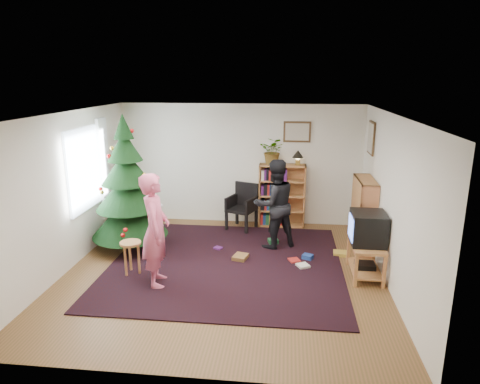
# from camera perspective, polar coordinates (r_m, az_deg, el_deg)

# --- Properties ---
(floor) EXTENTS (5.00, 5.00, 0.00)m
(floor) POSITION_cam_1_polar(r_m,az_deg,el_deg) (6.97, -2.20, -10.60)
(floor) COLOR brown
(floor) RESTS_ON ground
(ceiling) EXTENTS (5.00, 5.00, 0.00)m
(ceiling) POSITION_cam_1_polar(r_m,az_deg,el_deg) (6.30, -2.44, 10.33)
(ceiling) COLOR white
(ceiling) RESTS_ON wall_back
(wall_back) EXTENTS (5.00, 0.02, 2.50)m
(wall_back) POSITION_cam_1_polar(r_m,az_deg,el_deg) (8.94, 0.06, 3.69)
(wall_back) COLOR silver
(wall_back) RESTS_ON floor
(wall_front) EXTENTS (5.00, 0.02, 2.50)m
(wall_front) POSITION_cam_1_polar(r_m,az_deg,el_deg) (4.22, -7.40, -9.94)
(wall_front) COLOR silver
(wall_front) RESTS_ON floor
(wall_left) EXTENTS (0.02, 5.00, 2.50)m
(wall_left) POSITION_cam_1_polar(r_m,az_deg,el_deg) (7.32, -22.06, -0.04)
(wall_left) COLOR silver
(wall_left) RESTS_ON floor
(wall_right) EXTENTS (0.02, 5.00, 2.50)m
(wall_right) POSITION_cam_1_polar(r_m,az_deg,el_deg) (6.64, 19.55, -1.28)
(wall_right) COLOR silver
(wall_right) RESTS_ON floor
(rug) EXTENTS (3.80, 3.60, 0.02)m
(rug) POSITION_cam_1_polar(r_m,az_deg,el_deg) (7.24, -1.85, -9.51)
(rug) COLOR black
(rug) RESTS_ON floor
(window_pane) EXTENTS (0.04, 1.20, 1.40)m
(window_pane) POSITION_cam_1_polar(r_m,az_deg,el_deg) (7.77, -20.00, 2.89)
(window_pane) COLOR silver
(window_pane) RESTS_ON wall_left
(curtain) EXTENTS (0.06, 0.35, 1.60)m
(curtain) POSITION_cam_1_polar(r_m,az_deg,el_deg) (8.37, -17.69, 3.92)
(curtain) COLOR white
(curtain) RESTS_ON wall_left
(picture_back) EXTENTS (0.55, 0.03, 0.42)m
(picture_back) POSITION_cam_1_polar(r_m,az_deg,el_deg) (8.75, 7.62, 7.96)
(picture_back) COLOR #4C3319
(picture_back) RESTS_ON wall_back
(picture_right) EXTENTS (0.03, 0.50, 0.60)m
(picture_right) POSITION_cam_1_polar(r_m,az_deg,el_deg) (8.17, 17.11, 6.92)
(picture_right) COLOR #4C3319
(picture_right) RESTS_ON wall_right
(christmas_tree) EXTENTS (1.34, 1.34, 2.43)m
(christmas_tree) POSITION_cam_1_polar(r_m,az_deg,el_deg) (7.80, -14.73, -0.32)
(christmas_tree) COLOR #3F2816
(christmas_tree) RESTS_ON rug
(bookshelf_back) EXTENTS (0.95, 0.30, 1.30)m
(bookshelf_back) POSITION_cam_1_polar(r_m,az_deg,el_deg) (8.87, 5.60, -0.37)
(bookshelf_back) COLOR #C07144
(bookshelf_back) RESTS_ON floor
(bookshelf_right) EXTENTS (0.30, 0.95, 1.30)m
(bookshelf_right) POSITION_cam_1_polar(r_m,az_deg,el_deg) (7.92, 16.12, -2.83)
(bookshelf_right) COLOR #C07144
(bookshelf_right) RESTS_ON floor
(tv_stand) EXTENTS (0.47, 0.85, 0.55)m
(tv_stand) POSITION_cam_1_polar(r_m,az_deg,el_deg) (6.99, 16.41, -8.27)
(tv_stand) COLOR #C07144
(tv_stand) RESTS_ON floor
(crt_tv) EXTENTS (0.52, 0.56, 0.49)m
(crt_tv) POSITION_cam_1_polar(r_m,az_deg,el_deg) (6.82, 16.68, -4.63)
(crt_tv) COLOR black
(crt_tv) RESTS_ON tv_stand
(armchair) EXTENTS (0.66, 0.68, 0.93)m
(armchair) POSITION_cam_1_polar(r_m,az_deg,el_deg) (8.75, 0.27, -1.63)
(armchair) COLOR black
(armchair) RESTS_ON rug
(stool) EXTENTS (0.33, 0.33, 0.54)m
(stool) POSITION_cam_1_polar(r_m,az_deg,el_deg) (6.94, -14.35, -7.41)
(stool) COLOR #C07144
(stool) RESTS_ON floor
(person_standing) EXTENTS (0.53, 0.70, 1.71)m
(person_standing) POSITION_cam_1_polar(r_m,az_deg,el_deg) (6.39, -11.20, -5.02)
(person_standing) COLOR #D05371
(person_standing) RESTS_ON rug
(person_by_chair) EXTENTS (0.99, 0.92, 1.63)m
(person_by_chair) POSITION_cam_1_polar(r_m,az_deg,el_deg) (7.68, 4.63, -1.62)
(person_by_chair) COLOR black
(person_by_chair) RESTS_ON rug
(potted_plant) EXTENTS (0.60, 0.56, 0.55)m
(potted_plant) POSITION_cam_1_polar(r_m,az_deg,el_deg) (8.67, 4.43, 5.48)
(potted_plant) COLOR gray
(potted_plant) RESTS_ON bookshelf_back
(table_lamp) EXTENTS (0.23, 0.23, 0.30)m
(table_lamp) POSITION_cam_1_polar(r_m,az_deg,el_deg) (8.68, 7.73, 4.92)
(table_lamp) COLOR #A57F33
(table_lamp) RESTS_ON bookshelf_back
(floor_clutter) EXTENTS (2.37, 1.18, 0.08)m
(floor_clutter) POSITION_cam_1_polar(r_m,az_deg,el_deg) (7.54, 5.59, -8.27)
(floor_clutter) COLOR #A51E19
(floor_clutter) RESTS_ON rug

